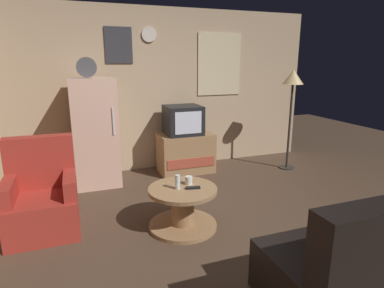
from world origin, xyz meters
TOP-DOWN VIEW (x-y plane):
  - ground_plane at (0.00, 0.00)m, footprint 12.00×12.00m
  - wall_with_art at (0.01, 2.45)m, footprint 5.20×0.12m
  - fridge at (-1.06, 1.97)m, footprint 0.60×0.62m
  - tv_stand at (0.30, 2.03)m, footprint 0.84×0.53m
  - crt_tv at (0.26, 2.02)m, footprint 0.54×0.51m
  - standing_lamp at (1.92, 1.60)m, footprint 0.32×0.32m
  - coffee_table at (-0.32, 0.33)m, footprint 0.72×0.72m
  - wine_glass at (-0.37, 0.33)m, footprint 0.05×0.05m
  - mug_ceramic_white at (-0.22, 0.41)m, footprint 0.08×0.08m
  - remote_control at (-0.22, 0.28)m, footprint 0.16×0.07m
  - armchair at (-1.69, 0.79)m, footprint 0.68×0.68m

SIDE VIEW (x-z plane):
  - ground_plane at x=0.00m, z-range 0.00..0.00m
  - coffee_table at x=-0.32m, z-range 0.00..0.44m
  - tv_stand at x=0.30m, z-range 0.00..0.62m
  - armchair at x=-1.69m, z-range -0.14..0.82m
  - remote_control at x=-0.22m, z-range 0.44..0.47m
  - mug_ceramic_white at x=-0.22m, z-range 0.44..0.53m
  - wine_glass at x=-0.37m, z-range 0.44..0.59m
  - fridge at x=-1.06m, z-range -0.13..1.64m
  - crt_tv at x=0.26m, z-range 0.62..1.06m
  - wall_with_art at x=0.01m, z-range 0.01..2.52m
  - standing_lamp at x=1.92m, z-range 0.56..2.15m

